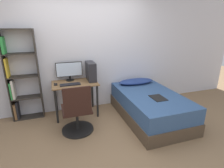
% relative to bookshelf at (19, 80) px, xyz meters
% --- Properties ---
extents(ground_plane, '(14.00, 14.00, 0.00)m').
position_rel_bookshelf_xyz_m(ground_plane, '(1.39, -1.35, -0.83)').
color(ground_plane, '#846647').
extents(wall_back, '(8.00, 0.05, 2.50)m').
position_rel_bookshelf_xyz_m(wall_back, '(1.39, 0.14, 0.42)').
color(wall_back, silver).
rests_on(wall_back, ground_plane).
extents(desk, '(0.92, 0.60, 0.72)m').
position_rel_bookshelf_xyz_m(desk, '(1.05, -0.18, -0.22)').
color(desk, brown).
rests_on(desk, ground_plane).
extents(bookshelf, '(0.59, 0.24, 1.80)m').
position_rel_bookshelf_xyz_m(bookshelf, '(0.00, 0.00, 0.00)').
color(bookshelf, '#2D2823').
rests_on(bookshelf, ground_plane).
extents(office_chair, '(0.58, 0.58, 0.92)m').
position_rel_bookshelf_xyz_m(office_chair, '(0.98, -0.88, -0.48)').
color(office_chair, black).
rests_on(office_chair, ground_plane).
extents(bed, '(1.10, 1.85, 0.54)m').
position_rel_bookshelf_xyz_m(bed, '(2.48, -0.81, -0.56)').
color(bed, '#4C3D2D').
rests_on(bed, ground_plane).
extents(pillow, '(0.83, 0.36, 0.11)m').
position_rel_bookshelf_xyz_m(pillow, '(2.48, -0.14, -0.23)').
color(pillow, navy).
rests_on(pillow, bed).
extents(magazine, '(0.24, 0.32, 0.01)m').
position_rel_bookshelf_xyz_m(magazine, '(2.49, -1.07, -0.28)').
color(magazine, black).
rests_on(magazine, bed).
extents(monitor, '(0.54, 0.18, 0.40)m').
position_rel_bookshelf_xyz_m(monitor, '(0.98, 0.02, 0.12)').
color(monitor, black).
rests_on(monitor, desk).
extents(keyboard, '(0.40, 0.15, 0.02)m').
position_rel_bookshelf_xyz_m(keyboard, '(0.95, -0.30, -0.09)').
color(keyboard, black).
rests_on(keyboard, desk).
extents(pc_tower, '(0.16, 0.42, 0.39)m').
position_rel_bookshelf_xyz_m(pc_tower, '(1.41, -0.11, 0.09)').
color(pc_tower, '#232328').
rests_on(pc_tower, desk).
extents(phone, '(0.07, 0.14, 0.01)m').
position_rel_bookshelf_xyz_m(phone, '(0.67, -0.19, -0.10)').
color(phone, black).
rests_on(phone, desk).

